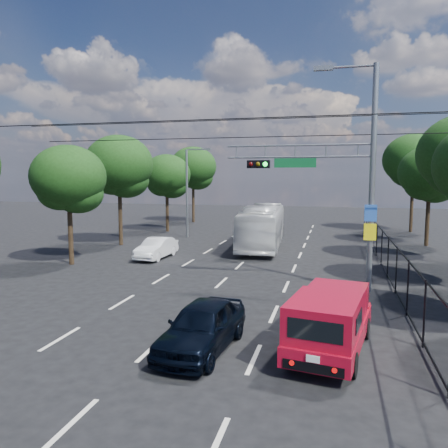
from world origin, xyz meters
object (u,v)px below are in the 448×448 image
(red_pickup, at_px, (331,320))
(white_bus, at_px, (262,226))
(navy_hatchback, at_px, (202,326))
(signal_mast, at_px, (342,169))
(white_van, at_px, (156,248))

(red_pickup, xyz_separation_m, white_bus, (-4.81, 17.70, 0.50))
(white_bus, bearing_deg, red_pickup, -78.63)
(navy_hatchback, bearing_deg, signal_mast, 68.73)
(navy_hatchback, distance_m, white_van, 14.34)
(signal_mast, bearing_deg, white_van, 155.13)
(navy_hatchback, distance_m, white_bus, 18.47)
(red_pickup, height_order, white_van, red_pickup)
(signal_mast, bearing_deg, red_pickup, -92.44)
(signal_mast, distance_m, navy_hatchback, 9.75)
(signal_mast, height_order, red_pickup, signal_mast)
(red_pickup, distance_m, white_van, 15.77)
(signal_mast, xyz_separation_m, red_pickup, (-0.30, -7.02, -4.29))
(white_bus, bearing_deg, white_van, -137.44)
(signal_mast, distance_m, red_pickup, 8.23)
(white_bus, height_order, white_van, white_bus)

